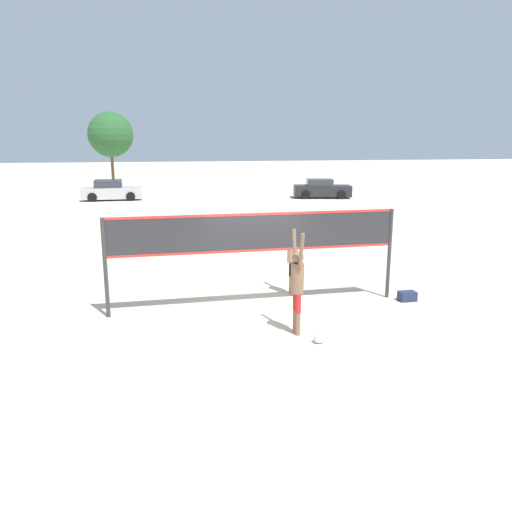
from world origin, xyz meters
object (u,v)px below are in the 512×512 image
at_px(volleyball, 319,338).
at_px(gear_bag, 407,296).
at_px(parked_car_near, 322,189).
at_px(player_blocker, 292,252).
at_px(player_spiker, 297,280).
at_px(tree_left_cluster, 110,135).
at_px(parked_car_mid, 111,191).
at_px(volleyball_net, 256,239).

bearing_deg(volleyball, gear_bag, 34.33).
distance_m(volleyball, parked_car_near, 28.22).
bearing_deg(player_blocker, gear_bag, 66.89).
bearing_deg(volleyball, player_blocker, 83.04).
bearing_deg(player_spiker, player_blocker, -14.46).
relative_size(player_spiker, tree_left_cluster, 0.35).
bearing_deg(parked_car_near, volleyball, -96.48).
relative_size(player_spiker, parked_car_mid, 0.54).
xyz_separation_m(player_blocker, gear_bag, (2.81, -1.20, -1.06)).
bearing_deg(player_spiker, parked_car_mid, 11.18).
xyz_separation_m(gear_bag, parked_car_mid, (-9.02, 26.21, 0.53)).
distance_m(player_spiker, player_blocker, 2.87).
height_order(player_blocker, gear_bag, player_blocker).
xyz_separation_m(parked_car_near, tree_left_cluster, (-15.57, 8.30, 4.07)).
bearing_deg(gear_bag, player_spiker, -155.81).
relative_size(player_blocker, parked_car_near, 0.49).
xyz_separation_m(player_spiker, player_blocker, (0.72, 2.78, -0.02)).
height_order(player_spiker, player_blocker, player_spiker).
bearing_deg(parked_car_near, parked_car_mid, -173.56).
relative_size(volleyball_net, player_spiker, 3.22).
height_order(volleyball, tree_left_cluster, tree_left_cluster).
bearing_deg(volleyball, parked_car_mid, 101.53).
bearing_deg(gear_bag, volleyball_net, 174.17).
distance_m(gear_bag, parked_car_near, 25.16).
bearing_deg(volleyball_net, parked_car_near, 66.61).
xyz_separation_m(gear_bag, tree_left_cluster, (-9.21, 32.63, 4.58)).
height_order(volleyball_net, gear_bag, volleyball_net).
height_order(volleyball_net, parked_car_near, volleyball_net).
distance_m(player_spiker, tree_left_cluster, 34.86).
height_order(player_spiker, volleyball, player_spiker).
xyz_separation_m(volleyball, tree_left_cluster, (-5.99, 34.84, 4.59)).
relative_size(gear_bag, parked_car_mid, 0.10).
relative_size(volleyball, tree_left_cluster, 0.04).
bearing_deg(volleyball_net, player_blocker, 33.84).
bearing_deg(parked_car_mid, parked_car_near, -7.40).
relative_size(volleyball_net, tree_left_cluster, 1.12).
xyz_separation_m(player_spiker, parked_car_near, (9.89, 25.92, -0.57)).
height_order(player_blocker, parked_car_mid, player_blocker).
xyz_separation_m(player_spiker, tree_left_cluster, (-5.68, 34.22, 3.50)).
distance_m(parked_car_mid, tree_left_cluster, 7.60).
height_order(volleyball_net, parked_car_mid, volleyball_net).
height_order(player_spiker, parked_car_mid, player_spiker).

